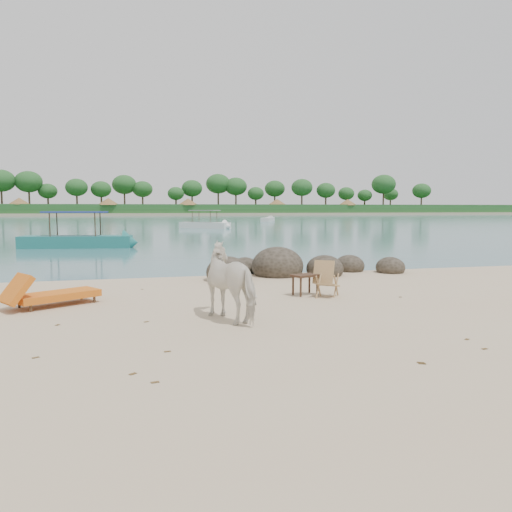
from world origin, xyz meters
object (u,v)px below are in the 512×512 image
(deck_chair, at_px, (327,280))
(boat_near, at_px, (75,217))
(lounge_chair, at_px, (57,292))
(boulders, at_px, (289,269))
(cow, at_px, (234,283))
(side_table, at_px, (305,286))

(deck_chair, relative_size, boat_near, 0.13)
(lounge_chair, xyz_separation_m, deck_chair, (5.96, -0.47, 0.10))
(boulders, xyz_separation_m, cow, (-2.91, -5.61, 0.49))
(boulders, xyz_separation_m, boat_near, (-7.57, 13.94, 1.36))
(boulders, distance_m, cow, 6.33)
(boulders, xyz_separation_m, lounge_chair, (-6.29, -3.40, 0.09))
(deck_chair, bearing_deg, boat_near, 150.20)
(boulders, relative_size, boat_near, 0.99)
(boulders, relative_size, side_table, 10.57)
(side_table, relative_size, lounge_chair, 0.29)
(deck_chair, bearing_deg, side_table, -179.56)
(cow, distance_m, boat_near, 20.11)
(cow, distance_m, side_table, 3.02)
(side_table, height_order, boat_near, boat_near)
(side_table, bearing_deg, cow, -154.49)
(boulders, xyz_separation_m, deck_chair, (-0.33, -3.87, 0.19))
(lounge_chair, distance_m, deck_chair, 5.98)
(boat_near, bearing_deg, deck_chair, -58.66)
(boulders, bearing_deg, deck_chair, -94.88)
(lounge_chair, height_order, boat_near, boat_near)
(deck_chair, bearing_deg, boulders, 123.20)
(boulders, height_order, cow, cow)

